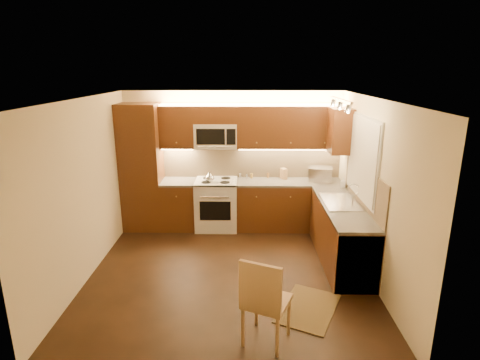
{
  "coord_description": "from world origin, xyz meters",
  "views": [
    {
      "loc": [
        0.22,
        -5.12,
        2.87
      ],
      "look_at": [
        0.15,
        0.55,
        1.25
      ],
      "focal_mm": 29.13,
      "sensor_mm": 36.0,
      "label": 1
    }
  ],
  "objects_px": {
    "toaster_oven": "(320,174)",
    "dining_chair": "(267,299)",
    "microwave": "(216,136)",
    "knife_block": "(284,174)",
    "sink": "(341,198)",
    "kettle": "(209,177)",
    "stove": "(217,204)",
    "soap_bottle": "(343,182)"
  },
  "relations": [
    {
      "from": "kettle",
      "to": "stove",
      "type": "bearing_deg",
      "value": 37.35
    },
    {
      "from": "sink",
      "to": "kettle",
      "type": "bearing_deg",
      "value": 154.52
    },
    {
      "from": "knife_block",
      "to": "soap_bottle",
      "type": "relative_size",
      "value": 1.12
    },
    {
      "from": "kettle",
      "to": "knife_block",
      "type": "bearing_deg",
      "value": 2.73
    },
    {
      "from": "stove",
      "to": "dining_chair",
      "type": "relative_size",
      "value": 0.9
    },
    {
      "from": "toaster_oven",
      "to": "soap_bottle",
      "type": "relative_size",
      "value": 2.37
    },
    {
      "from": "stove",
      "to": "sink",
      "type": "relative_size",
      "value": 1.07
    },
    {
      "from": "microwave",
      "to": "soap_bottle",
      "type": "distance_m",
      "value": 2.39
    },
    {
      "from": "toaster_oven",
      "to": "dining_chair",
      "type": "height_order",
      "value": "toaster_oven"
    },
    {
      "from": "microwave",
      "to": "stove",
      "type": "bearing_deg",
      "value": -90.0
    },
    {
      "from": "toaster_oven",
      "to": "dining_chair",
      "type": "relative_size",
      "value": 0.41
    },
    {
      "from": "knife_block",
      "to": "dining_chair",
      "type": "bearing_deg",
      "value": -118.34
    },
    {
      "from": "kettle",
      "to": "knife_block",
      "type": "relative_size",
      "value": 0.98
    },
    {
      "from": "microwave",
      "to": "sink",
      "type": "distance_m",
      "value": 2.48
    },
    {
      "from": "toaster_oven",
      "to": "soap_bottle",
      "type": "distance_m",
      "value": 0.52
    },
    {
      "from": "sink",
      "to": "knife_block",
      "type": "xyz_separation_m",
      "value": [
        -0.75,
        1.32,
        0.02
      ]
    },
    {
      "from": "toaster_oven",
      "to": "knife_block",
      "type": "bearing_deg",
      "value": -177.23
    },
    {
      "from": "sink",
      "to": "soap_bottle",
      "type": "relative_size",
      "value": 4.91
    },
    {
      "from": "soap_bottle",
      "to": "sink",
      "type": "bearing_deg",
      "value": -85.13
    },
    {
      "from": "knife_block",
      "to": "stove",
      "type": "bearing_deg",
      "value": 168.71
    },
    {
      "from": "knife_block",
      "to": "dining_chair",
      "type": "distance_m",
      "value": 3.42
    },
    {
      "from": "microwave",
      "to": "toaster_oven",
      "type": "height_order",
      "value": "microwave"
    },
    {
      "from": "kettle",
      "to": "dining_chair",
      "type": "bearing_deg",
      "value": -84.27
    },
    {
      "from": "toaster_oven",
      "to": "kettle",
      "type": "bearing_deg",
      "value": -161.73
    },
    {
      "from": "kettle",
      "to": "soap_bottle",
      "type": "xyz_separation_m",
      "value": [
        2.33,
        -0.22,
        -0.03
      ]
    },
    {
      "from": "sink",
      "to": "dining_chair",
      "type": "bearing_deg",
      "value": -121.34
    },
    {
      "from": "microwave",
      "to": "knife_block",
      "type": "bearing_deg",
      "value": 2.68
    },
    {
      "from": "sink",
      "to": "kettle",
      "type": "distance_m",
      "value": 2.34
    },
    {
      "from": "microwave",
      "to": "toaster_oven",
      "type": "bearing_deg",
      "value": -1.67
    },
    {
      "from": "kettle",
      "to": "dining_chair",
      "type": "height_order",
      "value": "kettle"
    },
    {
      "from": "kettle",
      "to": "soap_bottle",
      "type": "height_order",
      "value": "kettle"
    },
    {
      "from": "sink",
      "to": "knife_block",
      "type": "relative_size",
      "value": 4.38
    },
    {
      "from": "sink",
      "to": "toaster_oven",
      "type": "relative_size",
      "value": 2.07
    },
    {
      "from": "microwave",
      "to": "sink",
      "type": "xyz_separation_m",
      "value": [
        2.0,
        -1.26,
        -0.74
      ]
    },
    {
      "from": "knife_block",
      "to": "soap_bottle",
      "type": "bearing_deg",
      "value": -48.54
    },
    {
      "from": "microwave",
      "to": "toaster_oven",
      "type": "relative_size",
      "value": 1.83
    },
    {
      "from": "microwave",
      "to": "sink",
      "type": "relative_size",
      "value": 0.88
    },
    {
      "from": "sink",
      "to": "knife_block",
      "type": "height_order",
      "value": "knife_block"
    },
    {
      "from": "sink",
      "to": "toaster_oven",
      "type": "distance_m",
      "value": 1.21
    },
    {
      "from": "microwave",
      "to": "dining_chair",
      "type": "height_order",
      "value": "microwave"
    },
    {
      "from": "stove",
      "to": "kettle",
      "type": "bearing_deg",
      "value": -132.37
    },
    {
      "from": "microwave",
      "to": "dining_chair",
      "type": "bearing_deg",
      "value": -76.97
    }
  ]
}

